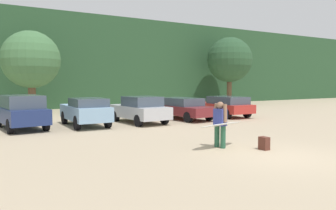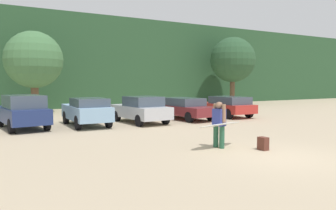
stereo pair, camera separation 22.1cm
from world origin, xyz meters
name	(u,v)px [view 1 (the left image)]	position (x,y,z in m)	size (l,w,h in m)	color
ground_plane	(283,157)	(0.00, 0.00, 0.00)	(120.00, 120.00, 0.00)	tan
hillside_ridge	(69,64)	(0.00, 28.27, 4.26)	(108.00, 12.00, 8.53)	#284C2D
tree_center	(31,60)	(-4.95, 18.74, 3.96)	(4.18, 4.18, 6.07)	brown
tree_left	(230,60)	(14.19, 19.15, 4.61)	(4.62, 4.62, 6.95)	brown
parked_car_navy	(21,111)	(-6.48, 10.64, 0.88)	(2.29, 4.42, 1.70)	navy
parked_car_sky_blue	(86,111)	(-3.41, 10.13, 0.81)	(1.80, 4.16, 1.51)	#84ADD1
parked_car_silver	(140,109)	(-0.33, 9.92, 0.78)	(2.19, 4.28, 1.53)	silver
parked_car_maroon	(182,108)	(2.80, 10.31, 0.73)	(2.36, 4.79, 1.35)	maroon
parked_car_red	(225,105)	(6.15, 10.20, 0.75)	(1.94, 4.36, 1.38)	#B72D28
person_adult	(220,122)	(-0.82, 2.11, 0.93)	(0.37, 0.64, 1.65)	#26593F
surfboard_white	(222,125)	(-0.80, 2.05, 0.83)	(2.18, 0.97, 0.22)	white
backpack_dropped	(264,143)	(0.27, 1.05, 0.22)	(0.24, 0.34, 0.45)	#592D23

